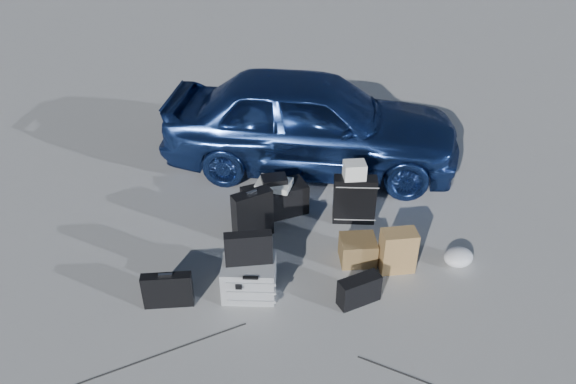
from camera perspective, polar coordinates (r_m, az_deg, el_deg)
The scene contains 15 objects.
ground at distance 5.42m, azimuth 2.57°, elevation -10.75°, with size 60.00×60.00×0.00m, color #9F9E9A.
car at distance 7.13m, azimuth 2.40°, elevation 7.21°, with size 1.49×3.70×1.26m, color navy.
pelican_case at distance 5.37m, azimuth -3.97°, elevation -8.66°, with size 0.49×0.40×0.36m, color #95979A.
laptop_bag at distance 5.16m, azimuth -4.04°, elevation -5.74°, with size 0.44×0.11×0.33m, color black.
briefcase at distance 5.35m, azimuth -12.12°, elevation -9.73°, with size 0.46×0.10×0.36m, color black.
suitcase_left at distance 5.99m, azimuth -3.63°, elevation -2.32°, with size 0.43×0.15×0.56m, color black.
suitcase_right at distance 6.26m, azimuth 6.76°, elevation -0.77°, with size 0.47×0.17×0.56m, color black.
white_carton at distance 6.06m, azimuth 6.78°, elevation 2.20°, with size 0.23×0.19×0.19m, color white.
duffel_bag at distance 6.38m, azimuth -1.34°, elevation -0.86°, with size 0.72×0.31×0.36m, color black.
flat_box_white at distance 6.27m, azimuth -1.42°, elevation 0.80°, with size 0.38×0.29×0.07m, color white.
flat_box_black at distance 6.24m, azimuth -1.41°, elevation 1.30°, with size 0.28×0.20×0.06m, color black.
kraft_bag at distance 5.69m, azimuth 11.09°, elevation -5.88°, with size 0.34×0.21×0.46m, color #A97749.
cardboard_box at distance 5.79m, azimuth 7.10°, elevation -5.85°, with size 0.36×0.31×0.27m, color olive.
plastic_bag at distance 5.98m, azimuth 16.91°, elevation -6.35°, with size 0.31×0.26×0.17m, color white.
messenger_bag at distance 5.33m, azimuth 7.23°, elevation -9.88°, with size 0.40×0.15×0.28m, color black.
Camera 1 is at (-0.81, -3.81, 3.76)m, focal length 35.00 mm.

